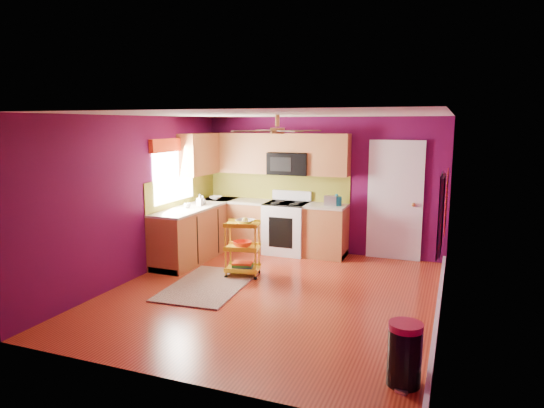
% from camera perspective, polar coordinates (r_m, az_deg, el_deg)
% --- Properties ---
extents(ground, '(5.00, 5.00, 0.00)m').
position_cam_1_polar(ground, '(6.96, 0.02, -10.54)').
color(ground, maroon).
rests_on(ground, ground).
extents(room_envelope, '(4.54, 5.04, 2.52)m').
position_cam_1_polar(room_envelope, '(6.57, 0.24, 2.92)').
color(room_envelope, '#53093A').
rests_on(room_envelope, ground).
extents(lower_cabinets, '(2.81, 2.31, 0.94)m').
position_cam_1_polar(lower_cabinets, '(8.95, -3.84, -3.11)').
color(lower_cabinets, brown).
rests_on(lower_cabinets, ground).
extents(electric_range, '(0.76, 0.66, 1.13)m').
position_cam_1_polar(electric_range, '(8.97, 1.74, -2.75)').
color(electric_range, white).
rests_on(electric_range, ground).
extents(upper_cabinetry, '(2.80, 2.30, 1.26)m').
position_cam_1_polar(upper_cabinetry, '(9.04, -2.38, 5.78)').
color(upper_cabinetry, brown).
rests_on(upper_cabinetry, ground).
extents(left_window, '(0.08, 1.35, 1.08)m').
position_cam_1_polar(left_window, '(8.51, -11.48, 4.94)').
color(left_window, white).
rests_on(left_window, ground).
extents(panel_door, '(0.95, 0.11, 2.15)m').
position_cam_1_polar(panel_door, '(8.73, 14.27, 0.24)').
color(panel_door, white).
rests_on(panel_door, ground).
extents(right_wall_art, '(0.04, 2.74, 1.04)m').
position_cam_1_polar(right_wall_art, '(5.84, 19.60, -0.34)').
color(right_wall_art, black).
rests_on(right_wall_art, ground).
extents(ceiling_fan, '(1.01, 1.01, 0.26)m').
position_cam_1_polar(ceiling_fan, '(6.73, 0.64, 8.69)').
color(ceiling_fan, '#BF8C3F').
rests_on(ceiling_fan, ground).
extents(shag_rug, '(1.15, 1.76, 0.02)m').
position_cam_1_polar(shag_rug, '(7.33, -7.50, -9.47)').
color(shag_rug, black).
rests_on(shag_rug, ground).
extents(rolling_cart, '(0.59, 0.48, 0.94)m').
position_cam_1_polar(rolling_cart, '(7.61, -3.44, -4.97)').
color(rolling_cart, yellow).
rests_on(rolling_cart, ground).
extents(trash_can, '(0.41, 0.41, 0.60)m').
position_cam_1_polar(trash_can, '(4.79, 15.33, -16.67)').
color(trash_can, black).
rests_on(trash_can, ground).
extents(teal_kettle, '(0.18, 0.18, 0.21)m').
position_cam_1_polar(teal_kettle, '(8.65, 7.61, 0.37)').
color(teal_kettle, '#12778B').
rests_on(teal_kettle, lower_cabinets).
extents(toaster, '(0.22, 0.15, 0.18)m').
position_cam_1_polar(toaster, '(8.64, 6.94, 0.40)').
color(toaster, beige).
rests_on(toaster, lower_cabinets).
extents(soap_bottle_a, '(0.09, 0.09, 0.21)m').
position_cam_1_polar(soap_bottle_a, '(8.65, -8.50, 0.46)').
color(soap_bottle_a, '#EA3F72').
rests_on(soap_bottle_a, lower_cabinets).
extents(soap_bottle_b, '(0.12, 0.12, 0.16)m').
position_cam_1_polar(soap_bottle_b, '(8.79, -8.16, 0.47)').
color(soap_bottle_b, white).
rests_on(soap_bottle_b, lower_cabinets).
extents(counter_dish, '(0.23, 0.23, 0.06)m').
position_cam_1_polar(counter_dish, '(9.38, -6.64, 0.75)').
color(counter_dish, white).
rests_on(counter_dish, lower_cabinets).
extents(counter_cup, '(0.11, 0.11, 0.09)m').
position_cam_1_polar(counter_cup, '(8.45, -9.93, -0.19)').
color(counter_cup, white).
rests_on(counter_cup, lower_cabinets).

